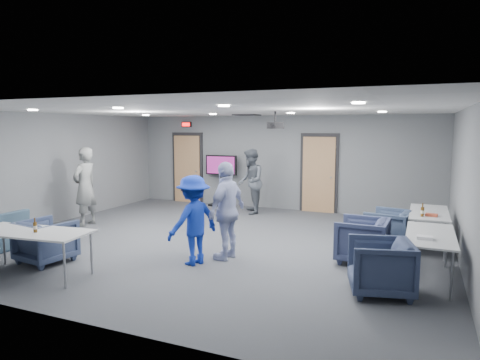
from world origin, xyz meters
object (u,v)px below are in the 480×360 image
at_px(table_front_left, 31,233).
at_px(chair_right_b, 362,240).
at_px(chair_right_a, 389,229).
at_px(table_right_b, 430,237).
at_px(person_d, 193,220).
at_px(tv_stand, 221,177).
at_px(person_c, 227,211).
at_px(bottle_right, 422,212).
at_px(bottle_front, 35,227).
at_px(person_a, 85,187).
at_px(person_b, 250,181).
at_px(projector, 275,125).
at_px(chair_front_a, 46,241).
at_px(chair_right_c, 380,267).
at_px(table_right_a, 429,214).

bearing_deg(table_front_left, chair_right_b, 23.71).
height_order(chair_right_a, table_right_b, chair_right_a).
xyz_separation_m(person_d, table_front_left, (-2.09, -1.53, -0.09)).
distance_m(chair_right_a, tv_stand, 5.76).
bearing_deg(chair_right_a, table_right_b, 35.29).
distance_m(person_c, chair_right_a, 3.30).
distance_m(table_front_left, bottle_right, 6.77).
bearing_deg(table_front_left, bottle_front, -20.82).
height_order(person_a, chair_right_a, person_a).
relative_size(table_front_left, bottle_front, 8.68).
height_order(table_front_left, bottle_front, bottle_front).
height_order(person_a, chair_right_b, person_a).
distance_m(person_b, chair_right_b, 4.70).
distance_m(person_a, projector, 4.84).
bearing_deg(person_a, bottle_right, 92.98).
xyz_separation_m(chair_front_a, tv_stand, (0.46, 6.15, 0.49)).
distance_m(person_b, person_c, 4.12).
bearing_deg(table_front_left, bottle_right, 25.87).
relative_size(person_d, chair_right_c, 1.80).
xyz_separation_m(chair_right_a, bottle_right, (0.58, -0.32, 0.44)).
relative_size(person_a, tv_stand, 1.23).
relative_size(person_c, tv_stand, 1.15).
xyz_separation_m(chair_right_b, chair_front_a, (-5.10, -2.18, -0.01)).
bearing_deg(person_d, chair_right_a, 151.56).
bearing_deg(chair_right_b, person_b, -131.22).
relative_size(chair_right_c, projector, 2.00).
distance_m(person_b, chair_right_c, 6.01).
distance_m(person_a, table_front_left, 3.57).
relative_size(table_front_left, projector, 4.61).
bearing_deg(person_c, bottle_front, -40.17).
xyz_separation_m(person_a, table_front_left, (1.76, -3.10, -0.26)).
distance_m(person_a, person_b, 4.26).
xyz_separation_m(chair_right_c, table_right_a, (0.65, 2.78, 0.29)).
bearing_deg(person_b, chair_front_a, -42.06).
height_order(chair_right_c, tv_stand, tv_stand).
xyz_separation_m(chair_front_a, bottle_front, (0.50, -0.64, 0.43)).
bearing_deg(table_right_a, tv_stand, 65.79).
xyz_separation_m(person_c, table_right_a, (3.34, 2.14, -0.20)).
bearing_deg(chair_right_b, person_c, -69.59).
xyz_separation_m(person_c, chair_right_c, (2.69, -0.64, -0.49)).
height_order(chair_front_a, table_right_a, chair_front_a).
height_order(table_right_a, bottle_right, bottle_right).
bearing_deg(chair_front_a, person_b, -99.29).
height_order(person_a, person_d, person_a).
relative_size(person_c, bottle_right, 7.08).
height_order(person_b, bottle_right, person_b).
xyz_separation_m(person_a, chair_right_a, (6.89, 0.86, -0.57)).
distance_m(person_a, person_d, 4.16).
height_order(person_b, bottle_front, person_b).
bearing_deg(chair_right_b, table_front_left, -57.45).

